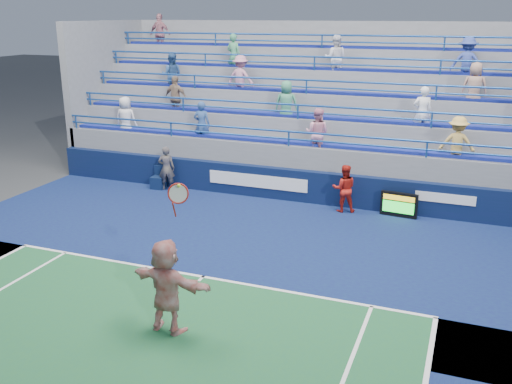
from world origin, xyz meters
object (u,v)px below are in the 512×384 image
at_px(judge_chair, 158,182).
at_px(ball_girl, 344,189).
at_px(tennis_player, 167,286).
at_px(line_judge, 166,168).
at_px(serve_speed_board, 399,205).

bearing_deg(judge_chair, ball_girl, -0.61).
xyz_separation_m(tennis_player, line_judge, (-4.81, 8.48, -0.19)).
relative_size(serve_speed_board, tennis_player, 0.37).
distance_m(serve_speed_board, tennis_player, 9.22).
bearing_deg(ball_girl, serve_speed_board, 166.14).
relative_size(judge_chair, tennis_player, 0.26).
height_order(tennis_player, ball_girl, tennis_player).
bearing_deg(judge_chair, tennis_player, -58.63).
distance_m(judge_chair, tennis_player, 9.97).
height_order(serve_speed_board, judge_chair, judge_chair).
relative_size(serve_speed_board, line_judge, 0.72).
relative_size(serve_speed_board, ball_girl, 0.75).
bearing_deg(line_judge, serve_speed_board, 159.51).
xyz_separation_m(tennis_player, ball_girl, (1.71, 8.42, -0.21)).
bearing_deg(serve_speed_board, judge_chair, -179.75).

